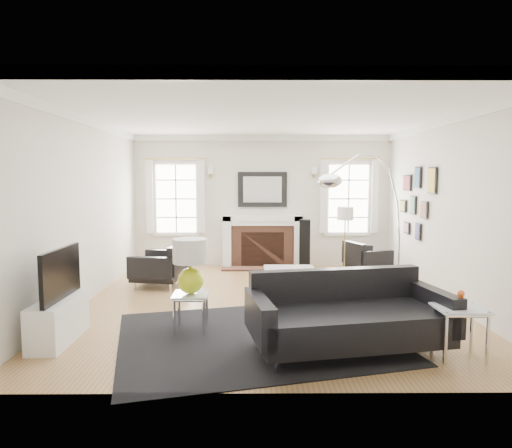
{
  "coord_description": "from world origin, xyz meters",
  "views": [
    {
      "loc": [
        -0.21,
        -6.83,
        1.87
      ],
      "look_at": [
        -0.16,
        0.3,
        1.17
      ],
      "focal_mm": 32.0,
      "sensor_mm": 36.0,
      "label": 1
    }
  ],
  "objects_px": {
    "sofa": "(347,316)",
    "gourd_lamp": "(190,262)",
    "armchair_right": "(365,259)",
    "armchair_left": "(162,267)",
    "arc_floor_lamp": "(368,220)",
    "coffee_table": "(290,271)",
    "fireplace": "(262,242)"
  },
  "relations": [
    {
      "from": "fireplace",
      "to": "sofa",
      "type": "bearing_deg",
      "value": -80.31
    },
    {
      "from": "armchair_right",
      "to": "armchair_left",
      "type": "bearing_deg",
      "value": -165.07
    },
    {
      "from": "coffee_table",
      "to": "arc_floor_lamp",
      "type": "bearing_deg",
      "value": -30.12
    },
    {
      "from": "fireplace",
      "to": "armchair_right",
      "type": "relative_size",
      "value": 1.75
    },
    {
      "from": "armchair_left",
      "to": "arc_floor_lamp",
      "type": "bearing_deg",
      "value": -18.01
    },
    {
      "from": "armchair_left",
      "to": "sofa",
      "type": "bearing_deg",
      "value": -49.28
    },
    {
      "from": "armchair_left",
      "to": "arc_floor_lamp",
      "type": "distance_m",
      "value": 3.61
    },
    {
      "from": "fireplace",
      "to": "armchair_left",
      "type": "bearing_deg",
      "value": -135.84
    },
    {
      "from": "armchair_left",
      "to": "armchair_right",
      "type": "xyz_separation_m",
      "value": [
        3.81,
        1.02,
        -0.04
      ]
    },
    {
      "from": "armchair_left",
      "to": "armchair_right",
      "type": "relative_size",
      "value": 1.05
    },
    {
      "from": "sofa",
      "to": "fireplace",
      "type": "bearing_deg",
      "value": 99.69
    },
    {
      "from": "coffee_table",
      "to": "gourd_lamp",
      "type": "bearing_deg",
      "value": -125.0
    },
    {
      "from": "fireplace",
      "to": "armchair_right",
      "type": "xyz_separation_m",
      "value": [
        2.01,
        -0.73,
        -0.25
      ]
    },
    {
      "from": "coffee_table",
      "to": "armchair_left",
      "type": "bearing_deg",
      "value": 168.89
    },
    {
      "from": "fireplace",
      "to": "arc_floor_lamp",
      "type": "height_order",
      "value": "arc_floor_lamp"
    },
    {
      "from": "sofa",
      "to": "coffee_table",
      "type": "distance_m",
      "value": 2.63
    },
    {
      "from": "armchair_left",
      "to": "coffee_table",
      "type": "xyz_separation_m",
      "value": [
        2.2,
        -0.43,
        0.01
      ]
    },
    {
      "from": "armchair_left",
      "to": "armchair_right",
      "type": "bearing_deg",
      "value": 14.93
    },
    {
      "from": "armchair_right",
      "to": "arc_floor_lamp",
      "type": "xyz_separation_m",
      "value": [
        -0.49,
        -2.09,
        0.97
      ]
    },
    {
      "from": "sofa",
      "to": "coffee_table",
      "type": "bearing_deg",
      "value": 98.91
    },
    {
      "from": "sofa",
      "to": "gourd_lamp",
      "type": "height_order",
      "value": "gourd_lamp"
    },
    {
      "from": "sofa",
      "to": "arc_floor_lamp",
      "type": "xyz_separation_m",
      "value": [
        0.7,
        1.96,
        0.88
      ]
    },
    {
      "from": "armchair_left",
      "to": "coffee_table",
      "type": "bearing_deg",
      "value": -11.11
    },
    {
      "from": "sofa",
      "to": "armchair_right",
      "type": "distance_m",
      "value": 4.22
    },
    {
      "from": "armchair_left",
      "to": "gourd_lamp",
      "type": "relative_size",
      "value": 1.5
    },
    {
      "from": "fireplace",
      "to": "coffee_table",
      "type": "height_order",
      "value": "fireplace"
    },
    {
      "from": "fireplace",
      "to": "gourd_lamp",
      "type": "distance_m",
      "value": 4.27
    },
    {
      "from": "armchair_left",
      "to": "fireplace",
      "type": "bearing_deg",
      "value": 44.16
    },
    {
      "from": "sofa",
      "to": "coffee_table",
      "type": "xyz_separation_m",
      "value": [
        -0.41,
        2.6,
        -0.03
      ]
    },
    {
      "from": "armchair_left",
      "to": "coffee_table",
      "type": "height_order",
      "value": "armchair_left"
    },
    {
      "from": "coffee_table",
      "to": "arc_floor_lamp",
      "type": "relative_size",
      "value": 0.36
    },
    {
      "from": "fireplace",
      "to": "sofa",
      "type": "distance_m",
      "value": 4.85
    }
  ]
}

